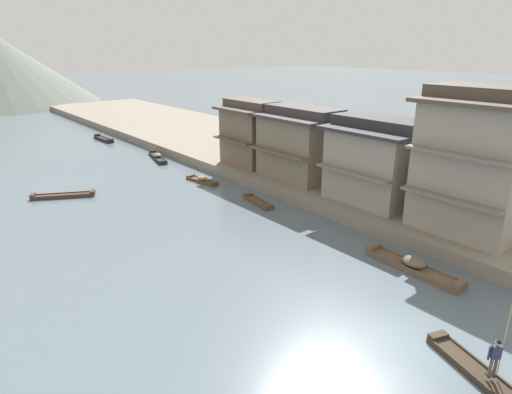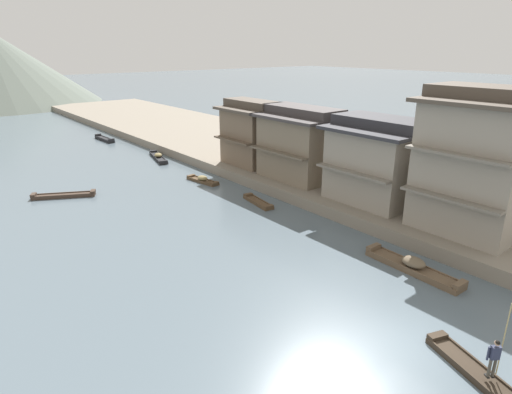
{
  "view_description": "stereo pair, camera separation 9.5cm",
  "coord_description": "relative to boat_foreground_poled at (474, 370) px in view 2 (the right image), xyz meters",
  "views": [
    {
      "loc": [
        -14.42,
        -7.57,
        11.76
      ],
      "look_at": [
        2.9,
        13.72,
        2.17
      ],
      "focal_mm": 30.19,
      "sensor_mm": 36.0,
      "label": 1
    },
    {
      "loc": [
        -14.34,
        -7.63,
        11.76
      ],
      "look_at": [
        2.9,
        13.72,
        2.17
      ],
      "focal_mm": 30.19,
      "sensor_mm": 36.0,
      "label": 2
    }
  ],
  "objects": [
    {
      "name": "house_waterfront_second",
      "position": [
        11.54,
        13.06,
        3.77
      ],
      "size": [
        6.66,
        6.97,
        6.14
      ],
      "color": "gray",
      "rests_on": "riverbank_right"
    },
    {
      "name": "boatman_person",
      "position": [
        -0.2,
        -0.64,
        1.27
      ],
      "size": [
        0.52,
        0.38,
        3.04
      ],
      "color": "black",
      "rests_on": "boat_foreground_poled"
    },
    {
      "name": "boat_moored_far",
      "position": [
        5.17,
        27.41,
        0.08
      ],
      "size": [
        1.36,
        3.78,
        0.6
      ],
      "color": "brown",
      "rests_on": "ground"
    },
    {
      "name": "boat_moored_nearest",
      "position": [
        5.98,
        37.85,
        0.08
      ],
      "size": [
        2.2,
        5.54,
        0.67
      ],
      "color": "#232326",
      "rests_on": "ground"
    },
    {
      "name": "boat_foreground_poled",
      "position": [
        0.0,
        0.0,
        0.0
      ],
      "size": [
        2.24,
        4.32,
        0.39
      ],
      "color": "#33281E",
      "rests_on": "ground"
    },
    {
      "name": "riverbank_right",
      "position": [
        16.42,
        32.53,
        0.32
      ],
      "size": [
        18.0,
        110.0,
        0.9
      ],
      "primitive_type": "cube",
      "color": "gray",
      "rests_on": "ground"
    },
    {
      "name": "house_waterfront_tall",
      "position": [
        11.18,
        20.81,
        3.77
      ],
      "size": [
        5.93,
        7.33,
        6.14
      ],
      "color": "#7F705B",
      "rests_on": "riverbank_right"
    },
    {
      "name": "ground_plane",
      "position": [
        -0.43,
        2.53,
        -0.13
      ],
      "size": [
        400.0,
        400.0,
        0.0
      ],
      "primitive_type": "plane",
      "color": "slate"
    },
    {
      "name": "boat_moored_third",
      "position": [
        5.29,
        5.91,
        0.14
      ],
      "size": [
        1.27,
        5.78,
        0.83
      ],
      "color": "brown",
      "rests_on": "ground"
    },
    {
      "name": "boat_midriver_upstream",
      "position": [
        5.5,
        19.74,
        -0.01
      ],
      "size": [
        1.33,
        3.62,
        0.36
      ],
      "color": "brown",
      "rests_on": "ground"
    },
    {
      "name": "boat_moored_second",
      "position": [
        -6.04,
        31.05,
        0.02
      ],
      "size": [
        4.76,
        3.0,
        0.45
      ],
      "color": "#423328",
      "rests_on": "ground"
    },
    {
      "name": "boat_midriver_drifting",
      "position": [
        5.04,
        51.5,
        0.05
      ],
      "size": [
        1.04,
        4.66,
        0.56
      ],
      "color": "#232326",
      "rests_on": "ground"
    },
    {
      "name": "house_waterfront_narrow",
      "position": [
        10.8,
        27.18,
        3.79
      ],
      "size": [
        5.17,
        6.05,
        6.14
      ],
      "color": "#75604C",
      "rests_on": "riverbank_right"
    },
    {
      "name": "house_waterfront_nearest",
      "position": [
        11.78,
        6.01,
        5.07
      ],
      "size": [
        7.15,
        6.86,
        8.74
      ],
      "color": "gray",
      "rests_on": "riverbank_right"
    }
  ]
}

